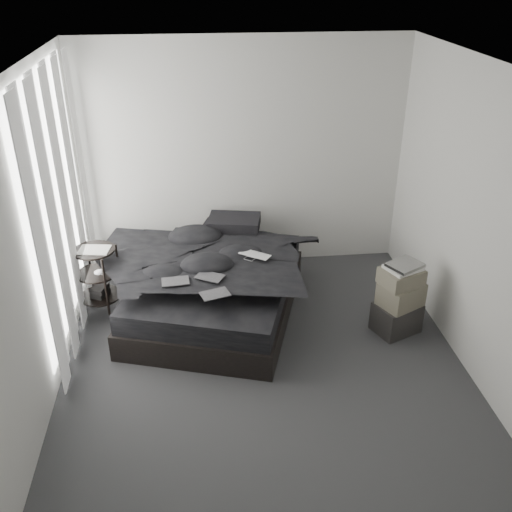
{
  "coord_description": "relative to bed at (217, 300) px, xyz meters",
  "views": [
    {
      "loc": [
        -0.51,
        -3.98,
        3.33
      ],
      "look_at": [
        0.0,
        0.8,
        0.75
      ],
      "focal_mm": 40.0,
      "sensor_mm": 36.0,
      "label": 1
    }
  ],
  "objects": [
    {
      "name": "curtain_left",
      "position": [
        -1.35,
        -0.12,
        1.15
      ],
      "size": [
        0.06,
        2.12,
        2.48
      ],
      "primitive_type": "cube",
      "color": "white",
      "rests_on": "wall_left"
    },
    {
      "name": "papers",
      "position": [
        -1.17,
        0.04,
        0.63
      ],
      "size": [
        0.32,
        0.25,
        0.02
      ],
      "primitive_type": "cube",
      "rotation": [
        0.0,
        0.0,
        -0.14
      ],
      "color": "white",
      "rests_on": "side_stand"
    },
    {
      "name": "laptop",
      "position": [
        0.36,
        -0.06,
        0.59
      ],
      "size": [
        0.38,
        0.35,
        0.03
      ],
      "primitive_type": "imported",
      "rotation": [
        0.0,
        0.0,
        -0.61
      ],
      "color": "silver",
      "rests_on": "duvet"
    },
    {
      "name": "box_upper",
      "position": [
        1.73,
        -0.53,
        0.48
      ],
      "size": [
        0.45,
        0.4,
        0.16
      ],
      "primitive_type": "cube",
      "rotation": [
        0.0,
        0.0,
        0.35
      ],
      "color": "#696453",
      "rests_on": "box_mid"
    },
    {
      "name": "comic_a",
      "position": [
        -0.39,
        -0.44,
        0.58
      ],
      "size": [
        0.26,
        0.18,
        0.01
      ],
      "primitive_type": "cube",
      "rotation": [
        0.0,
        0.0,
        0.08
      ],
      "color": "black",
      "rests_on": "duvet"
    },
    {
      "name": "window_left",
      "position": [
        -1.4,
        -0.12,
        1.22
      ],
      "size": [
        0.02,
        2.0,
        2.3
      ],
      "primitive_type": "cube",
      "color": "white",
      "rests_on": "wall_left"
    },
    {
      "name": "side_stand",
      "position": [
        -1.18,
        0.06,
        0.24
      ],
      "size": [
        0.52,
        0.52,
        0.76
      ],
      "primitive_type": "cylinder",
      "rotation": [
        0.0,
        0.0,
        -0.31
      ],
      "color": "black",
      "rests_on": "floor"
    },
    {
      "name": "pillow_upper",
      "position": [
        0.24,
        0.71,
        0.54
      ],
      "size": [
        0.62,
        0.49,
        0.13
      ],
      "primitive_type": "cube",
      "rotation": [
        0.0,
        0.0,
        -0.2
      ],
      "color": "black",
      "rests_on": "pillow_lower"
    },
    {
      "name": "comic_b",
      "position": [
        -0.07,
        -0.38,
        0.59
      ],
      "size": [
        0.3,
        0.27,
        0.01
      ],
      "primitive_type": "cube",
      "rotation": [
        0.0,
        0.0,
        -0.51
      ],
      "color": "black",
      "rests_on": "duvet"
    },
    {
      "name": "wall_front",
      "position": [
        0.38,
        -3.12,
        1.17
      ],
      "size": [
        3.6,
        0.01,
        2.6
      ],
      "primitive_type": "cube",
      "color": "silver",
      "rests_on": "ground"
    },
    {
      "name": "mattress",
      "position": [
        0.0,
        0.0,
        0.24
      ],
      "size": [
        1.95,
        2.27,
        0.21
      ],
      "primitive_type": "cube",
      "rotation": [
        0.0,
        0.0,
        -0.3
      ],
      "color": "black",
      "rests_on": "bed"
    },
    {
      "name": "art_book_white",
      "position": [
        1.74,
        -0.52,
        0.58
      ],
      "size": [
        0.39,
        0.35,
        0.03
      ],
      "primitive_type": "cube",
      "rotation": [
        0.0,
        0.0,
        0.41
      ],
      "color": "silver",
      "rests_on": "box_upper"
    },
    {
      "name": "wall_left",
      "position": [
        -1.42,
        -1.02,
        1.17
      ],
      "size": [
        0.01,
        4.2,
        2.6
      ],
      "primitive_type": "cube",
      "color": "silver",
      "rests_on": "ground"
    },
    {
      "name": "floor",
      "position": [
        0.38,
        -1.02,
        -0.13
      ],
      "size": [
        3.6,
        4.2,
        0.01
      ],
      "primitive_type": "cube",
      "color": "#37373A",
      "rests_on": "ground"
    },
    {
      "name": "art_book_snake",
      "position": [
        1.75,
        -0.53,
        0.61
      ],
      "size": [
        0.38,
        0.36,
        0.03
      ],
      "primitive_type": "cube",
      "rotation": [
        0.0,
        0.0,
        0.51
      ],
      "color": "silver",
      "rests_on": "art_book_white"
    },
    {
      "name": "wall_right",
      "position": [
        2.18,
        -1.02,
        1.17
      ],
      "size": [
        0.01,
        4.2,
        2.6
      ],
      "primitive_type": "cube",
      "color": "silver",
      "rests_on": "ground"
    },
    {
      "name": "box_mid",
      "position": [
        1.75,
        -0.53,
        0.28
      ],
      "size": [
        0.48,
        0.45,
        0.23
      ],
      "primitive_type": "cube",
      "rotation": [
        0.0,
        0.0,
        0.48
      ],
      "color": "#696453",
      "rests_on": "box_lower"
    },
    {
      "name": "floor_books",
      "position": [
        -0.81,
        0.02,
        -0.06
      ],
      "size": [
        0.15,
        0.21,
        0.14
      ],
      "primitive_type": "cube",
      "rotation": [
        0.0,
        0.0,
        -0.05
      ],
      "color": "black",
      "rests_on": "floor"
    },
    {
      "name": "box_lower",
      "position": [
        1.74,
        -0.52,
        0.02
      ],
      "size": [
        0.5,
        0.46,
        0.3
      ],
      "primitive_type": "cube",
      "rotation": [
        0.0,
        0.0,
        0.41
      ],
      "color": "#242424",
      "rests_on": "floor"
    },
    {
      "name": "comic_c",
      "position": [
        -0.03,
        -0.7,
        0.59
      ],
      "size": [
        0.29,
        0.23,
        0.01
      ],
      "primitive_type": "cube",
      "rotation": [
        0.0,
        0.0,
        0.31
      ],
      "color": "black",
      "rests_on": "duvet"
    },
    {
      "name": "ceiling",
      "position": [
        0.38,
        -1.02,
        2.47
      ],
      "size": [
        3.6,
        4.2,
        0.01
      ],
      "primitive_type": "cube",
      "color": "white",
      "rests_on": "ground"
    },
    {
      "name": "bed",
      "position": [
        0.0,
        0.0,
        0.0
      ],
      "size": [
        2.02,
        2.34,
        0.27
      ],
      "primitive_type": "cube",
      "rotation": [
        0.0,
        0.0,
        -0.3
      ],
      "color": "black",
      "rests_on": "floor"
    },
    {
      "name": "wall_back",
      "position": [
        0.38,
        1.08,
        1.17
      ],
      "size": [
        3.6,
        0.01,
        2.6
      ],
      "primitive_type": "cube",
      "color": "silver",
      "rests_on": "ground"
    },
    {
      "name": "duvet",
      "position": [
        -0.01,
        -0.05,
        0.46
      ],
      "size": [
        1.9,
        2.05,
        0.23
      ],
      "primitive_type": "imported",
      "rotation": [
        0.0,
        0.0,
        -0.3
      ],
      "color": "black",
      "rests_on": "mattress"
    },
    {
      "name": "pillow_lower",
      "position": [
        0.18,
        0.75,
        0.41
      ],
      "size": [
        0.69,
        0.56,
        0.13
      ],
      "primitive_type": "cube",
      "rotation": [
        0.0,
        0.0,
        -0.3
      ],
      "color": "black",
      "rests_on": "mattress"
    }
  ]
}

